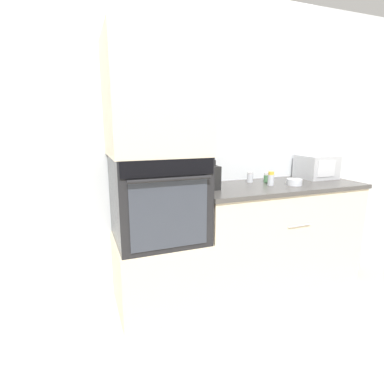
{
  "coord_description": "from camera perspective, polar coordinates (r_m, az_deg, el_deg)",
  "views": [
    {
      "loc": [
        -0.88,
        -1.83,
        1.42
      ],
      "look_at": [
        -0.1,
        0.21,
        0.94
      ],
      "focal_mm": 28.0,
      "sensor_mm": 36.0,
      "label": 1
    }
  ],
  "objects": [
    {
      "name": "ground_plane",
      "position": [
        2.48,
        4.2,
        -22.52
      ],
      "size": [
        12.0,
        12.0,
        0.0
      ],
      "primitive_type": "plane",
      "color": "beige"
    },
    {
      "name": "knife_block",
      "position": [
        2.38,
        3.71,
        2.77
      ],
      "size": [
        0.11,
        0.13,
        0.23
      ],
      "color": "black",
      "rests_on": "counter_unit"
    },
    {
      "name": "condiment_jar_mid",
      "position": [
        2.63,
        14.8,
        2.48
      ],
      "size": [
        0.05,
        0.05,
        0.12
      ],
      "color": "silver",
      "rests_on": "counter_unit"
    },
    {
      "name": "oven_cabinet_upper",
      "position": [
        2.21,
        -6.96,
        17.49
      ],
      "size": [
        0.68,
        0.6,
        0.81
      ],
      "color": "beige",
      "rests_on": "wall_oven"
    },
    {
      "name": "wall_oven",
      "position": [
        2.26,
        -6.46,
        -1.15
      ],
      "size": [
        0.65,
        0.64,
        0.64
      ],
      "color": "black",
      "rests_on": "oven_cabinet_base"
    },
    {
      "name": "condiment_jar_far",
      "position": [
        2.77,
        13.91,
        2.63
      ],
      "size": [
        0.04,
        0.04,
        0.08
      ],
      "color": "#427047",
      "rests_on": "counter_unit"
    },
    {
      "name": "wall_back",
      "position": [
        2.62,
        -1.29,
        8.76
      ],
      "size": [
        8.0,
        0.05,
        2.5
      ],
      "color": "silver",
      "rests_on": "ground_plane"
    },
    {
      "name": "condiment_jar_near",
      "position": [
        2.74,
        10.98,
        2.77
      ],
      "size": [
        0.06,
        0.06,
        0.09
      ],
      "color": "silver",
      "rests_on": "counter_unit"
    },
    {
      "name": "microwave",
      "position": [
        3.15,
        22.59,
        4.46
      ],
      "size": [
        0.32,
        0.3,
        0.22
      ],
      "color": "#B2B5BA",
      "rests_on": "counter_unit"
    },
    {
      "name": "bowl",
      "position": [
        2.71,
        18.91,
        1.81
      ],
      "size": [
        0.13,
        0.13,
        0.05
      ],
      "color": "silver",
      "rests_on": "counter_unit"
    },
    {
      "name": "counter_unit",
      "position": [
        2.84,
        15.45,
        -7.67
      ],
      "size": [
        1.5,
        0.63,
        0.92
      ],
      "color": "beige",
      "rests_on": "ground_plane"
    },
    {
      "name": "oven_cabinet_base",
      "position": [
        2.47,
        -6.13,
        -14.91
      ],
      "size": [
        0.68,
        0.6,
        0.57
      ],
      "color": "beige",
      "rests_on": "ground_plane"
    }
  ]
}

